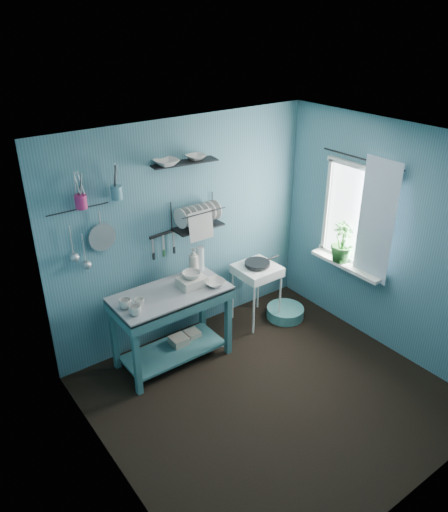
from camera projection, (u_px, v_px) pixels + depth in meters
floor at (271, 396)px, 4.97m from camera, size 3.20×3.20×0.00m
ceiling at (284, 147)px, 3.84m from camera, size 3.20×3.20×0.00m
wall_back at (185, 232)px, 5.48m from camera, size 3.20×0.00×3.20m
wall_front at (427, 379)px, 3.33m from camera, size 3.20×0.00×3.20m
wall_left at (109, 354)px, 3.56m from camera, size 0.00×3.00×3.00m
wall_right at (390, 242)px, 5.26m from camera, size 0.00×3.00×3.00m
work_counter at (172, 327)px, 5.29m from camera, size 1.29×0.78×0.86m
mug_left at (135, 310)px, 4.70m from camera, size 0.12×0.12×0.10m
mug_mid at (140, 303)px, 4.83m from camera, size 0.14×0.14×0.09m
mug_right at (125, 304)px, 4.81m from camera, size 0.17×0.17×0.10m
wash_tub at (192, 282)px, 5.19m from camera, size 0.28×0.22×0.10m
tub_bowl at (192, 275)px, 5.15m from camera, size 0.20×0.19×0.06m
soap_bottle at (194, 261)px, 5.39m from camera, size 0.12×0.12×0.30m
water_bottle at (200, 259)px, 5.47m from camera, size 0.09×0.09×0.28m
counter_bowl at (215, 283)px, 5.21m from camera, size 0.22×0.22×0.05m
hotplate_stand at (256, 294)px, 6.00m from camera, size 0.53×0.53×0.75m
frying_pan at (257, 263)px, 5.82m from camera, size 0.30×0.30×0.03m
knife_strip at (162, 234)px, 5.27m from camera, size 0.32×0.05×0.03m
dish_rack at (198, 214)px, 5.33m from camera, size 0.56×0.25×0.32m
upper_shelf at (184, 162)px, 5.02m from camera, size 0.72×0.27×0.01m
shelf_bowl_left at (167, 165)px, 4.91m from camera, size 0.25×0.25×0.06m
shelf_bowl_right at (196, 162)px, 5.11m from camera, size 0.20×0.20×0.05m
utensil_cup_magenta at (81, 202)px, 4.53m from camera, size 0.11×0.11×0.13m
utensil_cup_teal at (117, 193)px, 4.72m from camera, size 0.11×0.11×0.13m
colander at (102, 237)px, 4.83m from camera, size 0.28×0.03×0.28m
ladle_outer at (71, 240)px, 4.66m from camera, size 0.01×0.01×0.30m
ladle_inner at (84, 248)px, 4.77m from camera, size 0.01×0.01×0.30m
hook_rail at (78, 209)px, 4.60m from camera, size 0.60×0.01×0.01m
window_glass at (357, 216)px, 5.50m from camera, size 0.00×1.10×1.10m
windowsill at (346, 265)px, 5.72m from camera, size 0.16×0.95×0.04m
curtain at (376, 221)px, 5.23m from camera, size 0.00×1.35×1.35m
curtain_rod at (362, 159)px, 5.19m from camera, size 0.02×1.05×0.02m
potted_plant at (342, 242)px, 5.68m from camera, size 0.30×0.30×0.47m
storage_tin_large at (179, 345)px, 5.52m from camera, size 0.18×0.18×0.22m
storage_tin_small at (193, 339)px, 5.65m from camera, size 0.15×0.15×0.20m
floor_basin at (285, 312)px, 6.20m from camera, size 0.46×0.46×0.13m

